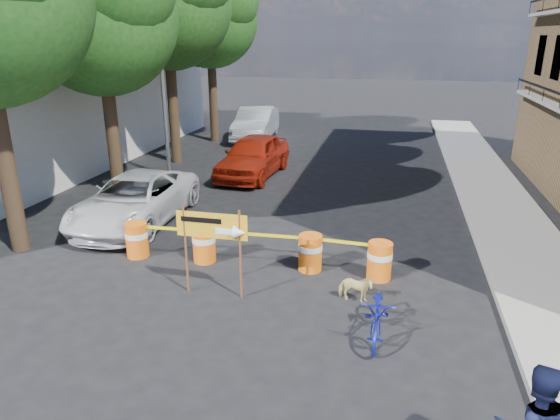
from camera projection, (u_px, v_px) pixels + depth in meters
The scene contains 17 objects.
ground at pixel (245, 319), 9.98m from camera, with size 120.00×120.00×0.00m, color black.
sidewalk_east at pixel (515, 233), 14.17m from camera, with size 2.40×40.00×0.15m, color gray.
white_building at pixel (15, 96), 20.93m from camera, with size 8.00×22.00×6.00m, color silver.
tree_mid_a at pixel (101, 15), 15.86m from camera, with size 5.25×5.00×8.68m.
tree_mid_b at pixel (167, 1), 20.23m from camera, with size 5.67×5.40×9.62m.
tree_far at pixel (211, 18), 25.00m from camera, with size 5.04×4.80×8.84m.
streetlamp at pixel (163, 64), 18.53m from camera, with size 1.25×0.18×8.00m.
barrel_far_left at pixel (137, 239), 12.69m from camera, with size 0.58×0.58×0.90m.
barrel_mid_left at pixel (204, 244), 12.41m from camera, with size 0.58×0.58×0.90m.
barrel_mid_right at pixel (310, 252), 11.94m from camera, with size 0.58×0.58×0.90m.
barrel_far_right at pixel (380, 260), 11.51m from camera, with size 0.58×0.58×0.90m.
detour_sign at pixel (221, 233), 10.41m from camera, with size 1.56×0.29×2.01m.
bicycle at pixel (379, 294), 9.12m from camera, with size 0.62×0.94×1.79m, color #151FB2.
dog at pixel (355, 288), 10.55m from camera, with size 0.34×0.74×0.63m, color #E7D184.
suv_white at pixel (135, 200), 14.95m from camera, with size 2.39×5.18×1.44m, color silver.
sedan_red at pixel (253, 156), 20.00m from camera, with size 1.94×4.83×1.64m, color #A8200E.
sedan_silver at pixel (256, 123), 27.24m from camera, with size 1.82×5.23×1.72m, color silver.
Camera 1 is at (2.62, -8.33, 5.36)m, focal length 32.00 mm.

